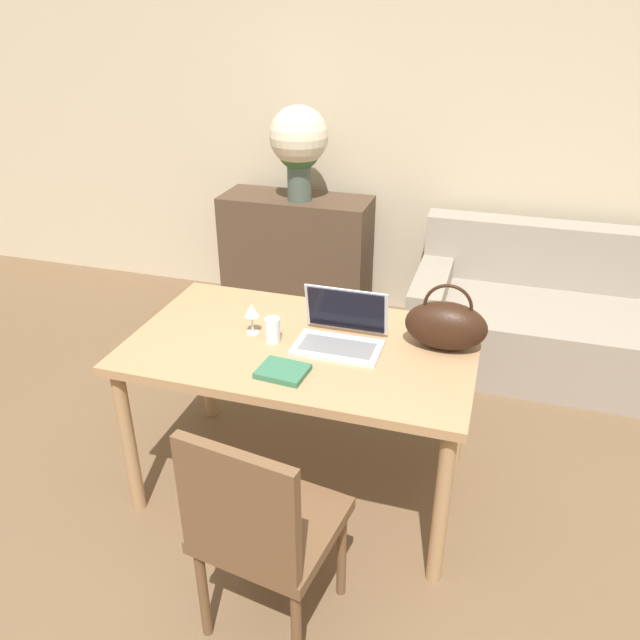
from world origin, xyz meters
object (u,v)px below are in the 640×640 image
at_px(flower_vase, 299,143).
at_px(handbag, 446,325).
at_px(wine_glass, 252,312).
at_px(laptop, 342,330).
at_px(drinking_glass, 272,330).
at_px(chair, 260,525).
at_px(couch, 577,325).

bearing_deg(flower_vase, handbag, -52.93).
bearing_deg(flower_vase, wine_glass, -78.45).
xyz_separation_m(laptop, drinking_glass, (-0.28, -0.07, -0.01)).
relative_size(chair, wine_glass, 6.48).
bearing_deg(drinking_glass, flower_vase, 104.82).
xyz_separation_m(chair, flower_vase, (-0.68, 2.43, 0.73)).
bearing_deg(drinking_glass, wine_glass, 159.83).
distance_m(couch, wine_glass, 2.21).
height_order(chair, wine_glass, chair).
xyz_separation_m(couch, handbag, (-0.69, -1.39, 0.60)).
xyz_separation_m(couch, wine_glass, (-1.50, -1.50, 0.59)).
bearing_deg(couch, laptop, -127.17).
distance_m(laptop, handbag, 0.43).
xyz_separation_m(chair, handbag, (0.47, 0.91, 0.36)).
height_order(handbag, flower_vase, flower_vase).
bearing_deg(couch, wine_glass, -135.04).
relative_size(handbag, flower_vase, 0.56).
height_order(couch, drinking_glass, drinking_glass).
xyz_separation_m(wine_glass, flower_vase, (-0.33, 1.63, 0.37)).
bearing_deg(couch, drinking_glass, -132.14).
distance_m(laptop, drinking_glass, 0.29).
xyz_separation_m(couch, flower_vase, (-1.84, 0.13, 0.97)).
height_order(chair, flower_vase, flower_vase).
relative_size(laptop, wine_glass, 2.56).
relative_size(couch, wine_glass, 14.13).
height_order(drinking_glass, handbag, handbag).
height_order(couch, handbag, handbag).
relative_size(couch, laptop, 5.52).
bearing_deg(flower_vase, couch, -4.05).
xyz_separation_m(chair, laptop, (0.05, 0.83, 0.32)).
height_order(couch, wine_glass, wine_glass).
xyz_separation_m(chair, wine_glass, (-0.34, 0.80, 0.36)).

